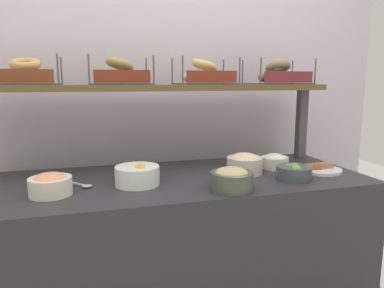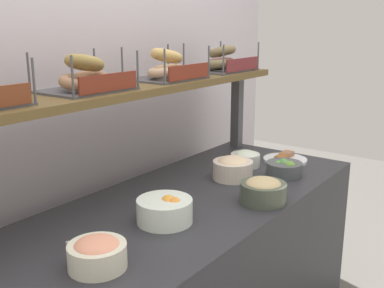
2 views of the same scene
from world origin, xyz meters
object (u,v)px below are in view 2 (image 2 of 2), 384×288
serving_spoon_near_plate (105,242)px  bowl_potato_salad (233,168)px  bowl_cream_cheese (245,158)px  bagel_basket_everything (85,78)px  bowl_lox_spread (97,253)px  bowl_fruit_salad (165,210)px  bagel_basket_plain (167,69)px  serving_plate_white (285,159)px  bowl_hummus (263,190)px  bowl_veggie_mix (285,168)px  bagel_basket_poppy (222,62)px

serving_spoon_near_plate → bowl_potato_salad: bearing=0.7°
bowl_cream_cheese → serving_spoon_near_plate: bearing=-176.5°
bagel_basket_everything → bowl_potato_salad: bearing=-26.0°
bowl_lox_spread → bowl_potato_salad: (0.88, 0.10, 0.01)m
bowl_lox_spread → bowl_potato_salad: bearing=6.5°
bowl_lox_spread → serving_spoon_near_plate: bearing=39.0°
bowl_fruit_salad → serving_spoon_near_plate: size_ratio=1.34×
bagel_basket_plain → serving_plate_white: bearing=-33.7°
bowl_potato_salad → serving_plate_white: 0.39m
bowl_potato_salad → bagel_basket_plain: size_ratio=0.56×
bowl_lox_spread → bowl_hummus: bowl_hummus is taller
serving_spoon_near_plate → bowl_cream_cheese: bearing=3.5°
bowl_veggie_mix → bagel_basket_everything: (-0.74, 0.44, 0.44)m
bowl_fruit_salad → bagel_basket_poppy: bagel_basket_poppy is taller
serving_plate_white → bagel_basket_plain: size_ratio=0.69×
bowl_hummus → bagel_basket_plain: (0.04, 0.50, 0.43)m
bagel_basket_poppy → bowl_fruit_salad: bearing=-159.1°
bowl_hummus → bowl_cream_cheese: bearing=38.7°
serving_spoon_near_plate → bowl_lox_spread: bearing=-141.0°
bowl_fruit_salad → bagel_basket_everything: bagel_basket_everything is taller
bowl_potato_salad → serving_spoon_near_plate: (-0.77, -0.01, -0.04)m
bowl_lox_spread → bowl_veggie_mix: size_ratio=1.04×
bowl_veggie_mix → bowl_cream_cheese: size_ratio=1.16×
bowl_veggie_mix → bagel_basket_everything: bearing=149.2°
bowl_fruit_salad → serving_plate_white: 0.91m
bowl_hummus → serving_spoon_near_plate: size_ratio=1.24×
bowl_fruit_salad → bowl_hummus: 0.41m
bowl_fruit_salad → bowl_lox_spread: bearing=-172.8°
bowl_fruit_salad → bagel_basket_plain: (0.41, 0.32, 0.43)m
bowl_fruit_salad → serving_plate_white: bowl_fruit_salad is taller
bowl_lox_spread → bowl_cream_cheese: 1.09m
serving_spoon_near_plate → bagel_basket_everything: size_ratio=0.46×
bowl_veggie_mix → bowl_potato_salad: (-0.17, 0.17, 0.02)m
serving_spoon_near_plate → serving_plate_white: bearing=-3.0°
bowl_lox_spread → bagel_basket_everything: size_ratio=0.54×
bowl_veggie_mix → serving_spoon_near_plate: bowl_veggie_mix is taller
bowl_fruit_salad → bowl_lox_spread: size_ratio=1.16×
bowl_hummus → serving_spoon_near_plate: 0.65m
bowl_veggie_mix → bowl_cream_cheese: bowl_cream_cheese is taller
bowl_fruit_salad → bowl_lox_spread: (-0.35, -0.04, 0.00)m
serving_plate_white → bagel_basket_poppy: (-0.07, 0.34, 0.46)m
bagel_basket_plain → serving_spoon_near_plate: bearing=-157.0°
serving_spoon_near_plate → bagel_basket_poppy: bagel_basket_poppy is taller
serving_spoon_near_plate → bowl_hummus: bearing=-20.8°
bowl_cream_cheese → serving_plate_white: 0.22m
serving_plate_white → bagel_basket_everything: bearing=159.8°
bowl_hummus → bowl_potato_salad: bowl_potato_salad is taller
bowl_cream_cheese → bagel_basket_poppy: bearing=61.4°
bowl_fruit_salad → bagel_basket_poppy: 1.00m
bowl_fruit_salad → bowl_veggie_mix: 0.71m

